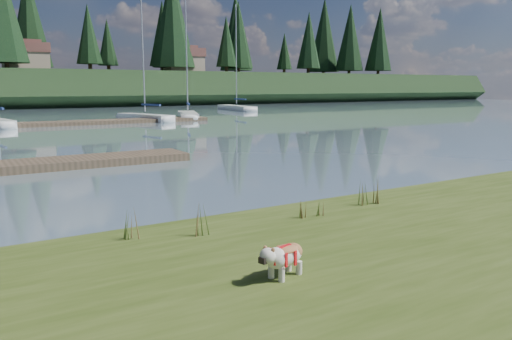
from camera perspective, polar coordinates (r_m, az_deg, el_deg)
ground at (r=40.88m, az=-25.58°, el=4.45°), size 200.00×200.00×0.00m
bank at (r=6.81m, az=10.51°, el=-15.15°), size 60.00×9.00×0.35m
bulldog at (r=7.10m, az=3.24°, el=-9.69°), size 0.85×0.47×0.50m
dock_far at (r=41.13m, az=-22.82°, el=4.87°), size 26.00×2.20×0.30m
sailboat_bg_3 at (r=45.33m, az=-13.02°, el=5.97°), size 3.48×7.39×10.80m
sailboat_bg_4 at (r=47.79m, az=-7.84°, el=6.30°), size 4.20×7.90×11.60m
sailboat_bg_5 at (r=63.55m, az=-2.54°, el=7.17°), size 2.52×9.23×12.89m
weed_0 at (r=9.05m, az=-6.24°, el=-5.72°), size 0.17×0.14×0.66m
weed_1 at (r=10.20m, az=5.31°, el=-4.23°), size 0.17×0.14×0.54m
weed_2 at (r=11.53m, az=12.20°, el=-2.69°), size 0.17×0.14×0.59m
weed_3 at (r=9.07m, az=-14.05°, el=-6.23°), size 0.17×0.14×0.55m
weed_4 at (r=10.39m, az=7.43°, el=-4.22°), size 0.17×0.14×0.46m
weed_5 at (r=11.70m, az=13.76°, el=-2.49°), size 0.17×0.14×0.63m
mud_lip at (r=10.32m, az=-6.15°, el=-7.00°), size 60.00×0.50×0.14m
conifer_4 at (r=77.55m, az=-27.01°, el=16.06°), size 6.16×6.16×15.10m
conifer_5 at (r=83.18m, az=-18.61°, el=14.51°), size 3.96×3.96×10.35m
conifer_6 at (r=85.61m, az=-9.53°, el=16.85°), size 7.04×7.04×17.00m
conifer_7 at (r=94.18m, az=-2.01°, el=15.19°), size 5.28×5.28×13.20m
conifer_8 at (r=97.94m, az=6.05°, el=14.53°), size 4.62×4.62×11.77m
conifer_9 at (r=108.62m, az=10.70°, el=14.65°), size 5.94×5.94×14.62m
house_1 at (r=82.30m, az=-24.87°, el=11.73°), size 6.30×5.30×4.65m
house_2 at (r=86.70m, az=-8.40°, el=12.35°), size 6.30×5.30×4.65m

